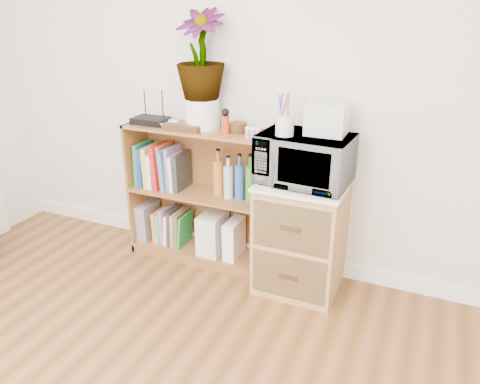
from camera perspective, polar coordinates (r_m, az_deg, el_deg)
The scene contains 21 objects.
skirting_board at distance 3.39m, azimuth 1.67°, elevation -7.15°, with size 4.00×0.02×0.10m, color white.
bookshelf at distance 3.22m, azimuth -4.97°, elevation -0.44°, with size 1.00×0.30×0.95m, color brown.
wicker_unit at distance 2.95m, azimuth 7.40°, elevation -5.47°, with size 0.50×0.45×0.70m, color #9E7542.
microwave at distance 2.74m, azimuth 7.88°, elevation 4.00°, with size 0.53×0.36×0.29m, color white.
pen_cup at distance 2.66m, azimuth 5.47°, elevation 8.08°, with size 0.10×0.10×0.11m, color silver.
small_appliance at distance 2.71m, azimuth 10.56°, elevation 8.74°, with size 0.22×0.18×0.18m, color silver.
router at distance 3.22m, azimuth -10.84°, elevation 8.55°, with size 0.23×0.16×0.04m, color black.
white_bowl at distance 3.14m, azimuth -8.78°, elevation 8.23°, with size 0.13×0.13×0.03m, color white.
plant_pot at distance 3.05m, azimuth -4.61°, elevation 9.52°, with size 0.22×0.22×0.19m, color white.
potted_plant at distance 2.99m, azimuth -4.84°, elevation 16.36°, with size 0.30×0.30×0.54m, color #316E2C.
trinket_box at distance 3.00m, azimuth -7.10°, elevation 7.76°, with size 0.25×0.06×0.04m, color #3B1B10.
kokeshi_doll at distance 2.92m, azimuth -1.78°, elevation 8.20°, with size 0.05×0.05×0.11m, color #B32F16.
wooden_bowl at distance 2.94m, azimuth -0.21°, elevation 7.87°, with size 0.11×0.11×0.06m, color #3A1D0F.
paint_jars at distance 2.80m, azimuth 1.57°, elevation 6.98°, with size 0.10×0.04×0.05m, color pink.
file_box at distance 3.55m, azimuth -11.09°, elevation -3.35°, with size 0.08×0.22×0.27m, color slate.
magazine_holder_left at distance 3.29m, azimuth -3.86°, elevation -4.89°, with size 0.09×0.23×0.29m, color silver.
magazine_holder_mid at distance 3.27m, azimuth -2.84°, elevation -5.09°, with size 0.09×0.23×0.29m, color silver.
magazine_holder_right at distance 3.22m, azimuth -0.72°, elevation -5.68°, with size 0.08×0.21×0.27m, color white.
cookbooks at distance 3.30m, azimuth -9.56°, elevation 3.02°, with size 0.34×0.20×0.31m.
liquor_bottles at distance 3.05m, azimuth -0.85°, elevation 1.85°, with size 0.30×0.07×0.31m.
lower_books at distance 3.45m, azimuth -8.23°, elevation -4.15°, with size 0.25×0.19×0.27m.
Camera 1 is at (1.09, -0.50, 1.73)m, focal length 35.00 mm.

